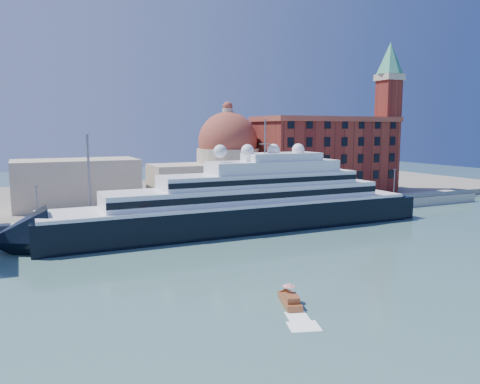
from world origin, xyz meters
TOP-DOWN VIEW (x-y plane):
  - ground at (0.00, 0.00)m, footprint 400.00×400.00m
  - quay at (0.00, 34.00)m, footprint 180.00×10.00m
  - land at (0.00, 75.00)m, footprint 260.00×72.00m
  - quay_fence at (0.00, 29.50)m, footprint 180.00×0.10m
  - superyacht at (6.61, 23.00)m, footprint 92.48×12.82m
  - water_taxi at (-3.34, -18.73)m, footprint 3.53×5.99m
  - warehouse at (52.00, 52.00)m, footprint 43.00×19.00m
  - campanile at (76.00, 52.00)m, footprint 8.40×8.40m
  - church at (6.39, 57.72)m, footprint 66.00×18.00m
  - lamp_posts at (-12.67, 32.27)m, footprint 120.80×2.40m

SIDE VIEW (x-z plane):
  - ground at x=0.00m, z-range 0.00..0.00m
  - water_taxi at x=-3.34m, z-range -0.70..2.00m
  - land at x=0.00m, z-range 0.00..2.00m
  - quay at x=0.00m, z-range 0.00..2.50m
  - quay_fence at x=0.00m, z-range 2.50..3.70m
  - superyacht at x=6.61m, z-range -9.05..18.59m
  - lamp_posts at x=-12.67m, z-range 0.84..18.84m
  - church at x=6.39m, z-range -1.84..23.66m
  - warehouse at x=52.00m, z-range 2.16..25.41m
  - campanile at x=76.00m, z-range 5.26..52.26m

